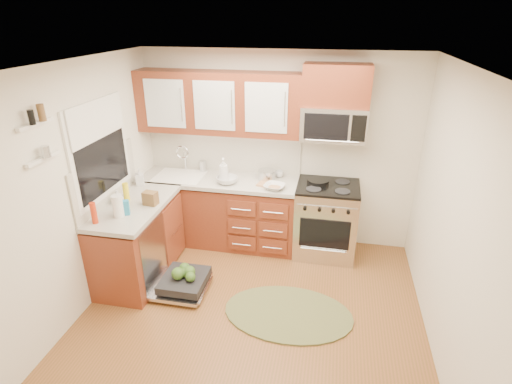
% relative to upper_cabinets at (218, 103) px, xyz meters
% --- Properties ---
extents(floor, '(3.50, 3.50, 0.00)m').
position_rel_upper_cabinets_xyz_m(floor, '(0.73, -1.57, -1.88)').
color(floor, brown).
rests_on(floor, ground).
extents(ceiling, '(3.50, 3.50, 0.00)m').
position_rel_upper_cabinets_xyz_m(ceiling, '(0.73, -1.57, 0.62)').
color(ceiling, white).
rests_on(ceiling, ground).
extents(wall_back, '(3.50, 0.04, 2.50)m').
position_rel_upper_cabinets_xyz_m(wall_back, '(0.73, 0.18, -0.62)').
color(wall_back, silver).
rests_on(wall_back, ground).
extents(wall_front, '(3.50, 0.04, 2.50)m').
position_rel_upper_cabinets_xyz_m(wall_front, '(0.73, -3.33, -0.62)').
color(wall_front, silver).
rests_on(wall_front, ground).
extents(wall_left, '(0.04, 3.50, 2.50)m').
position_rel_upper_cabinets_xyz_m(wall_left, '(-1.02, -1.57, -0.62)').
color(wall_left, silver).
rests_on(wall_left, ground).
extents(wall_right, '(0.04, 3.50, 2.50)m').
position_rel_upper_cabinets_xyz_m(wall_right, '(2.48, -1.57, -0.62)').
color(wall_right, silver).
rests_on(wall_right, ground).
extents(base_cabinet_back, '(2.05, 0.60, 0.85)m').
position_rel_upper_cabinets_xyz_m(base_cabinet_back, '(0.00, -0.12, -1.45)').
color(base_cabinet_back, maroon).
rests_on(base_cabinet_back, ground).
extents(base_cabinet_left, '(0.60, 1.25, 0.85)m').
position_rel_upper_cabinets_xyz_m(base_cabinet_left, '(-0.72, -1.05, -1.45)').
color(base_cabinet_left, maroon).
rests_on(base_cabinet_left, ground).
extents(countertop_back, '(2.07, 0.64, 0.05)m').
position_rel_upper_cabinets_xyz_m(countertop_back, '(0.00, -0.14, -0.97)').
color(countertop_back, beige).
rests_on(countertop_back, base_cabinet_back).
extents(countertop_left, '(0.64, 1.27, 0.05)m').
position_rel_upper_cabinets_xyz_m(countertop_left, '(-0.71, -1.05, -0.97)').
color(countertop_left, beige).
rests_on(countertop_left, base_cabinet_left).
extents(backsplash_back, '(2.05, 0.02, 0.57)m').
position_rel_upper_cabinets_xyz_m(backsplash_back, '(0.00, 0.16, -0.67)').
color(backsplash_back, beige).
rests_on(backsplash_back, ground).
extents(backsplash_left, '(0.02, 1.25, 0.57)m').
position_rel_upper_cabinets_xyz_m(backsplash_left, '(-1.01, -1.05, -0.67)').
color(backsplash_left, beige).
rests_on(backsplash_left, ground).
extents(upper_cabinets, '(2.05, 0.35, 0.75)m').
position_rel_upper_cabinets_xyz_m(upper_cabinets, '(0.00, 0.00, 0.00)').
color(upper_cabinets, maroon).
rests_on(upper_cabinets, ground).
extents(cabinet_over_mw, '(0.76, 0.35, 0.47)m').
position_rel_upper_cabinets_xyz_m(cabinet_over_mw, '(1.41, 0.00, 0.26)').
color(cabinet_over_mw, maroon).
rests_on(cabinet_over_mw, ground).
extents(range, '(0.76, 0.64, 0.95)m').
position_rel_upper_cabinets_xyz_m(range, '(1.41, -0.15, -1.40)').
color(range, silver).
rests_on(range, ground).
extents(microwave, '(0.76, 0.38, 0.40)m').
position_rel_upper_cabinets_xyz_m(microwave, '(1.41, -0.02, -0.18)').
color(microwave, silver).
rests_on(microwave, ground).
extents(sink, '(0.62, 0.50, 0.26)m').
position_rel_upper_cabinets_xyz_m(sink, '(-0.52, -0.16, -1.07)').
color(sink, white).
rests_on(sink, ground).
extents(dishwasher, '(0.70, 0.60, 0.20)m').
position_rel_upper_cabinets_xyz_m(dishwasher, '(-0.13, -1.27, -1.77)').
color(dishwasher, silver).
rests_on(dishwasher, ground).
extents(window, '(0.03, 1.05, 1.05)m').
position_rel_upper_cabinets_xyz_m(window, '(-1.01, -1.07, -0.32)').
color(window, white).
rests_on(window, ground).
extents(window_blind, '(0.02, 0.96, 0.40)m').
position_rel_upper_cabinets_xyz_m(window_blind, '(-0.98, -1.07, 0.00)').
color(window_blind, white).
rests_on(window_blind, ground).
extents(shelf_upper, '(0.04, 0.40, 0.03)m').
position_rel_upper_cabinets_xyz_m(shelf_upper, '(-0.99, -1.92, 0.17)').
color(shelf_upper, white).
rests_on(shelf_upper, ground).
extents(shelf_lower, '(0.04, 0.40, 0.03)m').
position_rel_upper_cabinets_xyz_m(shelf_lower, '(-0.99, -1.92, -0.12)').
color(shelf_lower, white).
rests_on(shelf_lower, ground).
extents(rug, '(1.46, 1.07, 0.02)m').
position_rel_upper_cabinets_xyz_m(rug, '(1.10, -1.43, -1.86)').
color(rug, brown).
rests_on(rug, ground).
extents(skillet, '(0.30, 0.30, 0.05)m').
position_rel_upper_cabinets_xyz_m(skillet, '(1.27, -0.10, -0.90)').
color(skillet, black).
rests_on(skillet, range).
extents(stock_pot, '(0.26, 0.26, 0.13)m').
position_rel_upper_cabinets_xyz_m(stock_pot, '(0.62, -0.05, -0.88)').
color(stock_pot, silver).
rests_on(stock_pot, countertop_back).
extents(cutting_board, '(0.34, 0.26, 0.02)m').
position_rel_upper_cabinets_xyz_m(cutting_board, '(0.69, -0.22, -0.94)').
color(cutting_board, tan).
rests_on(cutting_board, countertop_back).
extents(canister, '(0.11, 0.11, 0.15)m').
position_rel_upper_cabinets_xyz_m(canister, '(-0.27, 0.07, -0.87)').
color(canister, silver).
rests_on(canister, countertop_back).
extents(paper_towel_roll, '(0.14, 0.14, 0.24)m').
position_rel_upper_cabinets_xyz_m(paper_towel_roll, '(-0.73, -1.35, -0.83)').
color(paper_towel_roll, white).
rests_on(paper_towel_roll, countertop_left).
extents(mustard_bottle, '(0.09, 0.09, 0.21)m').
position_rel_upper_cabinets_xyz_m(mustard_bottle, '(-0.84, -0.97, -0.85)').
color(mustard_bottle, yellow).
rests_on(mustard_bottle, countertop_left).
extents(red_bottle, '(0.06, 0.06, 0.23)m').
position_rel_upper_cabinets_xyz_m(red_bottle, '(-0.90, -1.53, -0.84)').
color(red_bottle, red).
rests_on(red_bottle, countertop_left).
extents(wooden_box, '(0.16, 0.13, 0.15)m').
position_rel_upper_cabinets_xyz_m(wooden_box, '(-0.52, -1.02, -0.87)').
color(wooden_box, brown).
rests_on(wooden_box, countertop_left).
extents(blue_carton, '(0.12, 0.10, 0.16)m').
position_rel_upper_cabinets_xyz_m(blue_carton, '(-0.69, -1.30, -0.87)').
color(blue_carton, teal).
rests_on(blue_carton, countertop_left).
extents(bowl_a, '(0.30, 0.30, 0.06)m').
position_rel_upper_cabinets_xyz_m(bowl_a, '(0.76, -0.32, -0.92)').
color(bowl_a, '#999999').
rests_on(bowl_a, countertop_back).
extents(bowl_b, '(0.27, 0.27, 0.08)m').
position_rel_upper_cabinets_xyz_m(bowl_b, '(0.15, -0.26, -0.91)').
color(bowl_b, '#999999').
rests_on(bowl_b, countertop_back).
extents(cup, '(0.14, 0.14, 0.09)m').
position_rel_upper_cabinets_xyz_m(cup, '(0.76, 0.07, -0.91)').
color(cup, '#999999').
rests_on(cup, countertop_back).
extents(soap_bottle_a, '(0.15, 0.15, 0.32)m').
position_rel_upper_cabinets_xyz_m(soap_bottle_a, '(0.10, -0.24, -0.79)').
color(soap_bottle_a, '#999999').
rests_on(soap_bottle_a, countertop_back).
extents(soap_bottle_b, '(0.13, 0.13, 0.21)m').
position_rel_upper_cabinets_xyz_m(soap_bottle_b, '(-0.90, -0.52, -0.84)').
color(soap_bottle_b, '#999999').
rests_on(soap_bottle_b, countertop_left).
extents(soap_bottle_c, '(0.15, 0.15, 0.16)m').
position_rel_upper_cabinets_xyz_m(soap_bottle_c, '(-0.90, -1.07, -0.87)').
color(soap_bottle_c, '#999999').
rests_on(soap_bottle_c, countertop_left).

